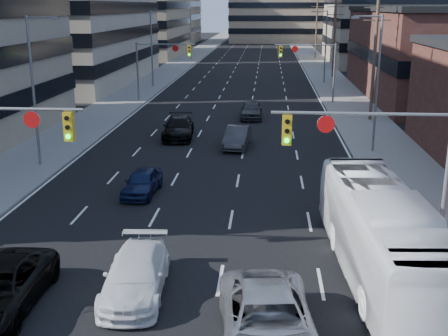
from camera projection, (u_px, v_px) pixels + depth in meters
name	position (u px, v px, depth m)	size (l,w,h in m)	color
road_surface	(255.00, 46.00, 139.12)	(18.00, 300.00, 0.02)	black
sidewalk_left	(209.00, 45.00, 139.96)	(5.00, 300.00, 0.15)	slate
sidewalk_right	(301.00, 46.00, 138.25)	(5.00, 300.00, 0.15)	slate
office_left_far	(129.00, 14.00, 109.95)	(20.00, 30.00, 16.00)	gray
office_right_far	(397.00, 21.00, 95.11)	(22.00, 28.00, 14.00)	gray
bg_block_left	(150.00, 4.00, 148.00)	(24.00, 24.00, 20.00)	#ADA089
bg_block_right	(388.00, 21.00, 135.09)	(22.00, 22.00, 12.00)	gray
signal_near_right	(378.00, 154.00, 20.53)	(6.59, 0.33, 6.00)	slate
signal_far_left	(159.00, 59.00, 57.10)	(6.09, 0.33, 6.00)	slate
signal_far_right	(311.00, 60.00, 55.96)	(6.09, 0.33, 6.00)	slate
utility_pole_block	(375.00, 53.00, 46.60)	(2.20, 0.28, 11.00)	#4C3D2D
utility_pole_midblock	(334.00, 35.00, 75.33)	(2.20, 0.28, 11.00)	#4C3D2D
utility_pole_distant	(316.00, 27.00, 104.06)	(2.20, 0.28, 11.00)	#4C3D2D
streetlight_left_near	(35.00, 85.00, 33.15)	(2.03, 0.22, 9.00)	slate
streetlight_left_mid	(153.00, 45.00, 66.66)	(2.03, 0.22, 9.00)	slate
streetlight_left_far	(192.00, 32.00, 100.18)	(2.03, 0.22, 9.00)	slate
streetlight_right_near	(375.00, 78.00, 36.40)	(2.03, 0.22, 9.00)	slate
streetlight_right_far	(324.00, 43.00, 69.92)	(2.03, 0.22, 9.00)	slate
white_van	(136.00, 275.00, 19.13)	(2.00, 4.92, 1.43)	silver
silver_suv	(268.00, 322.00, 16.05)	(2.71, 5.87, 1.63)	#AFB0B4
transit_bus	(382.00, 235.00, 20.15)	(2.72, 11.61, 3.24)	white
sedan_blue	(142.00, 182.00, 29.35)	(1.56, 3.87, 1.32)	#0E1839
sedan_grey_center	(237.00, 137.00, 39.08)	(1.54, 4.41, 1.45)	#333335
sedan_black_far	(178.00, 128.00, 41.88)	(2.17, 5.33, 1.55)	black
sedan_grey_right	(251.00, 110.00, 49.17)	(1.84, 4.57, 1.56)	#363639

